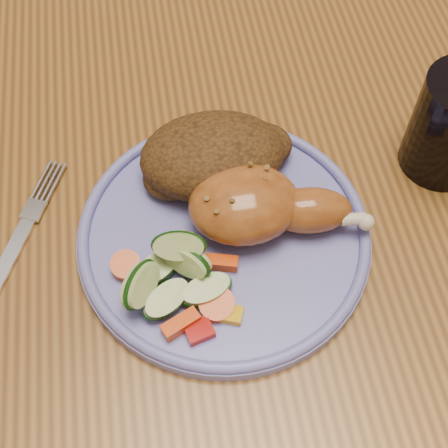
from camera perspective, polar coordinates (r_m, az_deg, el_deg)
name	(u,v)px	position (r m, az deg, el deg)	size (l,w,h in m)	color
ground	(252,365)	(1.30, 2.59, -12.75)	(4.00, 4.00, 0.00)	brown
dining_table	(275,165)	(0.71, 4.66, 5.40)	(0.90, 1.40, 0.75)	brown
plate	(224,237)	(0.55, 0.00, -1.16)	(0.26, 0.26, 0.01)	#696BBD
plate_rim	(224,230)	(0.54, 0.00, -0.56)	(0.25, 0.25, 0.01)	#696BBD
chicken_leg	(260,206)	(0.53, 3.32, 1.68)	(0.16, 0.08, 0.05)	#9F5721
rice_pilaf	(215,156)	(0.56, -0.79, 6.23)	(0.14, 0.10, 0.06)	#4C2F13
vegetable_pile	(171,279)	(0.51, -4.86, -5.04)	(0.11, 0.10, 0.05)	#A50A05
fork	(12,251)	(0.58, -18.77, -2.37)	(0.08, 0.16, 0.00)	silver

